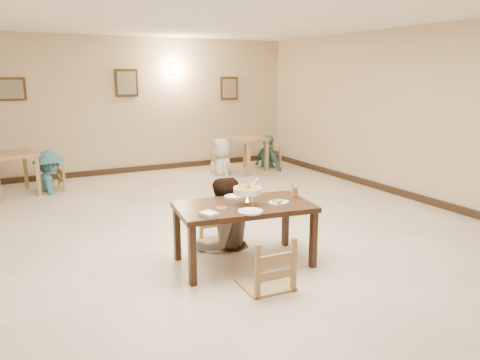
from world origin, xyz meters
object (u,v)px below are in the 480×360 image
bg_chair_rr (268,147)px  main_diner (222,178)px  chair_near (265,238)px  bg_table_left (11,160)px  main_table (244,211)px  bg_table_right (247,144)px  drink_glass (295,191)px  bg_diner_b (48,151)px  bg_chair_lr (49,166)px  bg_diner_c (222,138)px  bg_diner_d (268,135)px  chair_far (220,208)px  bg_chair_rl (222,154)px  curry_warmer (247,191)px

bg_chair_rr → main_diner: bearing=-34.8°
chair_near → bg_table_left: (-2.21, 5.38, 0.13)m
main_table → bg_table_right: bearing=69.1°
chair_near → bg_chair_rr: size_ratio=1.06×
drink_glass → bg_chair_rr: size_ratio=0.15×
main_diner → bg_diner_b: size_ratio=1.16×
main_table → main_diner: bearing=94.5°
bg_chair_lr → bg_diner_c: bearing=81.2°
main_table → bg_table_right: (2.57, 4.74, -0.01)m
bg_table_right → bg_diner_d: bg_diner_d is taller
bg_table_left → bg_chair_rr: size_ratio=0.96×
bg_table_left → chair_far: bearing=-59.7°
chair_far → bg_chair_lr: size_ratio=1.00×
chair_near → bg_diner_c: bearing=-108.1°
main_diner → bg_chair_rl: 4.56m
main_table → bg_table_left: size_ratio=1.69×
main_diner → bg_table_left: 4.71m
main_table → bg_chair_rr: size_ratio=1.63×
chair_far → bg_chair_rl: 4.45m
bg_table_right → bg_chair_rl: bearing=177.4°
chair_far → curry_warmer: size_ratio=2.70×
main_diner → bg_diner_b: main_diner is taller
bg_diner_b → bg_diner_c: bg_diner_c is taller
bg_chair_rr → bg_diner_d: bg_diner_d is taller
bg_table_right → bg_diner_d: bearing=7.3°
drink_glass → bg_diner_d: 5.43m
chair_near → chair_far: bearing=-92.7°
main_diner → bg_diner_c: bearing=-124.9°
curry_warmer → bg_table_right: bearing=62.0°
main_diner → bg_table_left: size_ratio=1.85×
bg_diner_d → bg_diner_c: bearing=85.0°
chair_far → curry_warmer: 0.89m
drink_glass → bg_table_right: bearing=68.4°
bg_chair_rl → bg_chair_lr: bearing=101.6°
main_table → bg_diner_d: (3.19, 4.82, 0.15)m
bg_chair_rr → bg_diner_c: size_ratio=0.63×
bg_chair_lr → bg_diner_d: 4.85m
curry_warmer → bg_table_right: size_ratio=0.36×
bg_chair_lr → bg_chair_rl: 3.60m
bg_table_right → bg_chair_lr: size_ratio=1.04×
main_diner → drink_glass: size_ratio=11.55×
bg_table_right → bg_diner_b: 4.22m
bg_table_right → bg_diner_d: (0.62, 0.08, 0.16)m
chair_near → bg_diner_b: 5.67m
chair_far → bg_chair_rr: 5.14m
main_diner → bg_table_left: bearing=-70.3°
bg_diner_c → chair_near: bearing=-14.9°
chair_far → bg_chair_lr: chair_far is taller
chair_near → drink_glass: size_ratio=6.82×
main_diner → bg_table_left: (-2.33, 4.09, -0.25)m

